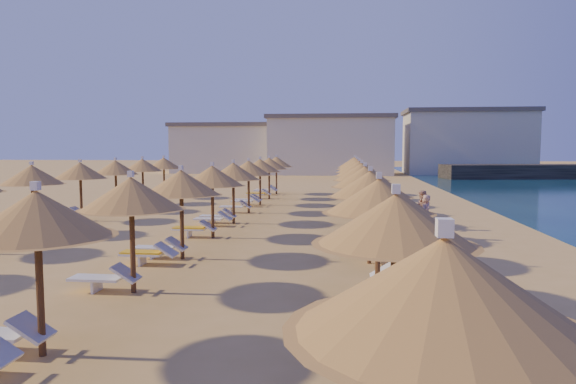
# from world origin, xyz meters

# --- Properties ---
(ground) EXTENTS (220.00, 220.00, 0.00)m
(ground) POSITION_xyz_m (0.00, 0.00, 0.00)
(ground) COLOR tan
(ground) RESTS_ON ground
(hotel_blocks) EXTENTS (45.70, 11.33, 8.10)m
(hotel_blocks) POSITION_xyz_m (2.98, 46.80, 3.70)
(hotel_blocks) COLOR beige
(hotel_blocks) RESTS_ON ground
(parasol_row_east) EXTENTS (2.48, 35.19, 2.83)m
(parasol_row_east) POSITION_xyz_m (2.95, 0.77, 2.26)
(parasol_row_east) COLOR brown
(parasol_row_east) RESTS_ON ground
(parasol_row_west) EXTENTS (2.48, 35.19, 2.83)m
(parasol_row_west) POSITION_xyz_m (-2.64, 0.77, 2.26)
(parasol_row_west) COLOR brown
(parasol_row_west) RESTS_ON ground
(parasol_row_inland) EXTENTS (2.48, 24.29, 2.83)m
(parasol_row_inland) POSITION_xyz_m (-9.72, 2.59, 2.26)
(parasol_row_inland) COLOR brown
(parasol_row_inland) RESTS_ON ground
(loungers) EXTENTS (15.68, 33.26, 0.66)m
(loungers) POSITION_xyz_m (-1.91, 0.98, 0.34)
(loungers) COLOR white
(loungers) RESTS_ON ground
(beachgoer_b) EXTENTS (0.85, 0.95, 1.62)m
(beachgoer_b) POSITION_xyz_m (5.40, 1.72, 0.81)
(beachgoer_b) COLOR tan
(beachgoer_b) RESTS_ON ground
(beachgoer_c) EXTENTS (0.97, 1.02, 1.70)m
(beachgoer_c) POSITION_xyz_m (3.57, 8.49, 0.85)
(beachgoer_c) COLOR tan
(beachgoer_c) RESTS_ON ground
(beachgoer_a) EXTENTS (0.56, 0.69, 1.64)m
(beachgoer_a) POSITION_xyz_m (5.16, -0.44, 0.82)
(beachgoer_a) COLOR tan
(beachgoer_a) RESTS_ON ground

